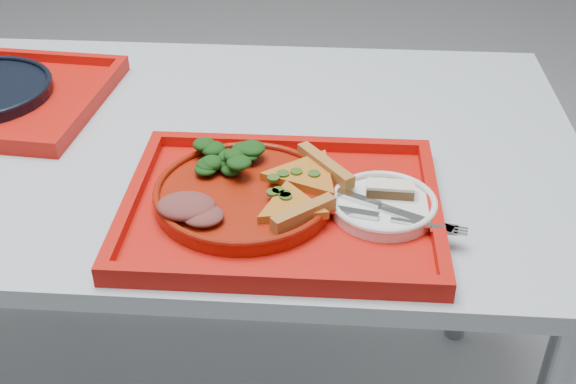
% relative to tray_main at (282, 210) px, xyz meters
% --- Properties ---
extents(table, '(1.60, 0.80, 0.75)m').
position_rel_tray_main_xyz_m(table, '(-0.31, 0.21, -0.08)').
color(table, '#A3ADB7').
rests_on(table, ground).
extents(tray_main, '(0.45, 0.35, 0.01)m').
position_rel_tray_main_xyz_m(tray_main, '(0.00, 0.00, 0.00)').
color(tray_main, '#BD1109').
rests_on(tray_main, table).
extents(dinner_plate, '(0.26, 0.26, 0.02)m').
position_rel_tray_main_xyz_m(dinner_plate, '(-0.06, 0.01, 0.02)').
color(dinner_plate, maroon).
rests_on(dinner_plate, tray_main).
extents(side_plate, '(0.15, 0.15, 0.01)m').
position_rel_tray_main_xyz_m(side_plate, '(0.14, 0.00, 0.01)').
color(side_plate, white).
rests_on(side_plate, tray_main).
extents(pizza_slice_a, '(0.15, 0.15, 0.02)m').
position_rel_tray_main_xyz_m(pizza_slice_a, '(0.02, -0.03, 0.03)').
color(pizza_slice_a, gold).
rests_on(pizza_slice_a, dinner_plate).
extents(pizza_slice_b, '(0.18, 0.18, 0.02)m').
position_rel_tray_main_xyz_m(pizza_slice_b, '(0.03, 0.05, 0.03)').
color(pizza_slice_b, gold).
rests_on(pizza_slice_b, dinner_plate).
extents(salad_heap, '(0.10, 0.09, 0.05)m').
position_rel_tray_main_xyz_m(salad_heap, '(-0.09, 0.07, 0.05)').
color(salad_heap, black).
rests_on(salad_heap, dinner_plate).
extents(meat_portion, '(0.08, 0.07, 0.02)m').
position_rel_tray_main_xyz_m(meat_portion, '(-0.13, -0.05, 0.04)').
color(meat_portion, brown).
rests_on(meat_portion, dinner_plate).
extents(dessert_bar, '(0.07, 0.03, 0.02)m').
position_rel_tray_main_xyz_m(dessert_bar, '(0.15, 0.02, 0.03)').
color(dessert_bar, '#462E17').
rests_on(dessert_bar, side_plate).
extents(knife, '(0.17, 0.10, 0.01)m').
position_rel_tray_main_xyz_m(knife, '(0.15, -0.02, 0.02)').
color(knife, silver).
rests_on(knife, side_plate).
extents(fork, '(0.19, 0.06, 0.01)m').
position_rel_tray_main_xyz_m(fork, '(0.15, -0.04, 0.02)').
color(fork, silver).
rests_on(fork, side_plate).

